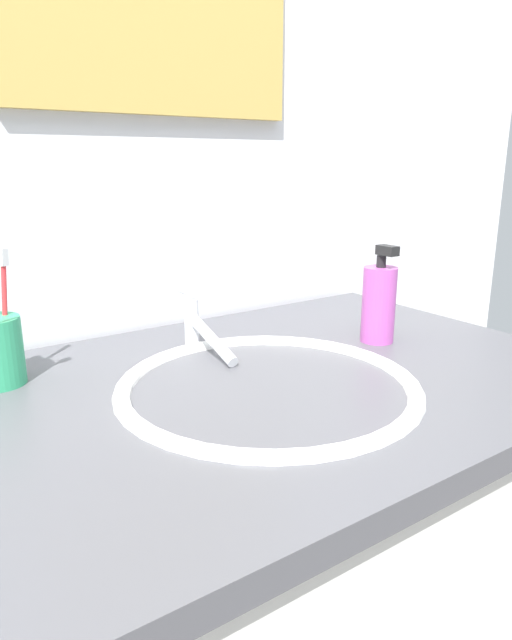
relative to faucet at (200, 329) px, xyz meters
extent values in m
cube|color=silver|center=(0.02, 0.21, 0.33)|extent=(2.17, 0.04, 2.40)
cube|color=silver|center=(0.02, -0.16, -0.47)|extent=(0.93, 0.61, 0.80)
cube|color=#4C4C51|center=(0.02, -0.16, -0.05)|extent=(0.97, 0.65, 0.03)
ellipsoid|color=white|center=(0.00, -0.19, -0.10)|extent=(0.37, 0.37, 0.12)
torus|color=white|center=(0.00, -0.19, -0.04)|extent=(0.42, 0.42, 0.02)
cylinder|color=#595B60|center=(0.00, -0.19, -0.15)|extent=(0.03, 0.03, 0.01)
cylinder|color=silver|center=(0.00, 0.03, 0.00)|extent=(0.02, 0.02, 0.08)
cylinder|color=silver|center=(0.00, -0.04, -0.01)|extent=(0.02, 0.13, 0.06)
cylinder|color=silver|center=(0.00, 0.04, 0.05)|extent=(0.01, 0.05, 0.01)
cylinder|color=red|center=(-0.29, 0.04, 0.05)|extent=(0.03, 0.02, 0.17)
cube|color=white|center=(-0.28, 0.05, 0.14)|extent=(0.02, 0.02, 0.03)
cylinder|color=#B24CA5|center=(0.28, -0.13, 0.03)|extent=(0.06, 0.06, 0.13)
cylinder|color=black|center=(0.28, -0.13, 0.10)|extent=(0.02, 0.02, 0.02)
cube|color=black|center=(0.28, -0.14, 0.12)|extent=(0.02, 0.04, 0.02)
camera|label=1|loc=(-0.43, -0.78, 0.27)|focal=31.76mm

